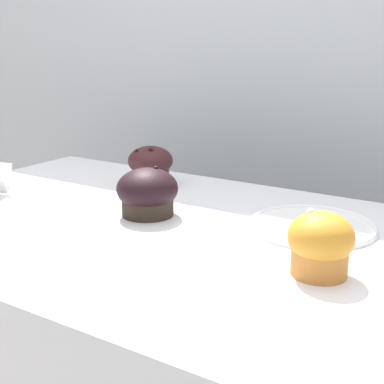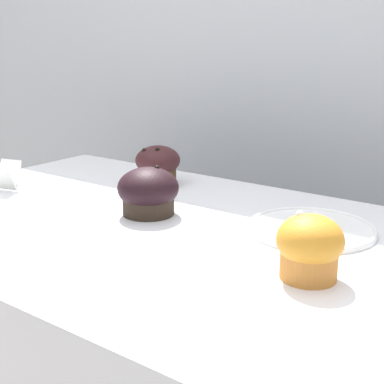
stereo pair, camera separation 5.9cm
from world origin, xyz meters
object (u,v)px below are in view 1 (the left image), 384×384
(muffin_back_left, at_px, (150,165))
(muffin_back_right, at_px, (320,244))
(muffin_front_center, at_px, (147,193))
(serving_plate, at_px, (312,225))

(muffin_back_left, bearing_deg, muffin_back_right, -28.95)
(muffin_front_center, xyz_separation_m, muffin_back_right, (0.34, -0.08, 0.00))
(muffin_back_left, distance_m, serving_plate, 0.40)
(muffin_front_center, height_order, muffin_back_left, muffin_front_center)
(muffin_back_right, bearing_deg, muffin_back_left, 151.05)
(muffin_back_left, relative_size, serving_plate, 0.46)
(muffin_front_center, distance_m, serving_plate, 0.28)
(muffin_front_center, xyz_separation_m, serving_plate, (0.27, 0.09, -0.04))
(muffin_back_left, height_order, serving_plate, muffin_back_left)
(muffin_front_center, distance_m, muffin_back_right, 0.35)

